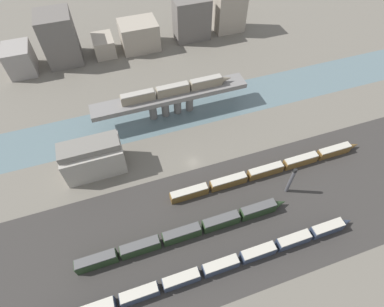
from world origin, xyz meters
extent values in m
plane|color=#666056|center=(0.00, 0.00, 0.00)|extent=(400.00, 400.00, 0.00)
cube|color=#33302D|center=(0.00, -24.00, 0.00)|extent=(280.00, 42.00, 0.01)
cube|color=slate|center=(0.00, 25.71, 0.00)|extent=(320.00, 19.59, 0.01)
cube|color=slate|center=(0.00, 25.71, 8.79)|extent=(59.01, 7.49, 1.87)
cylinder|color=slate|center=(-7.35, 25.71, 3.93)|extent=(2.94, 2.94, 7.85)
cylinder|color=slate|center=(-2.45, 25.71, 3.93)|extent=(2.94, 2.94, 7.85)
cylinder|color=slate|center=(2.45, 25.71, 3.93)|extent=(2.94, 2.94, 7.85)
cylinder|color=slate|center=(7.35, 25.71, 3.93)|extent=(2.94, 2.94, 7.85)
cube|color=gray|center=(-12.00, 25.71, 11.35)|extent=(12.35, 2.77, 3.25)
cube|color=#9E998E|center=(-12.00, 25.71, 13.18)|extent=(11.86, 2.55, 0.40)
cube|color=gray|center=(0.98, 25.71, 11.35)|extent=(12.35, 2.77, 3.25)
cube|color=#9E998E|center=(0.98, 25.71, 13.18)|extent=(11.86, 2.55, 0.40)
cube|color=gray|center=(13.96, 25.71, 11.35)|extent=(12.35, 2.77, 3.25)
cube|color=#9E998E|center=(13.96, 25.71, 13.18)|extent=(11.86, 2.55, 0.40)
cone|color=gray|center=(22.29, 25.71, 11.19)|extent=(4.32, 2.50, 2.50)
cube|color=#2D384C|center=(-26.43, -36.11, 1.57)|extent=(9.88, 2.85, 3.14)
cube|color=#B7B2A3|center=(-26.43, -36.11, 3.34)|extent=(9.49, 2.62, 0.40)
cube|color=#2D384C|center=(-15.45, -36.11, 1.57)|extent=(9.88, 2.85, 3.14)
cube|color=#B7B2A3|center=(-15.45, -36.11, 3.34)|extent=(9.49, 2.62, 0.40)
cube|color=#2D384C|center=(-4.47, -36.11, 1.57)|extent=(9.88, 2.85, 3.14)
cube|color=#B7B2A3|center=(-4.47, -36.11, 3.34)|extent=(9.49, 2.62, 0.40)
cube|color=#2D384C|center=(6.51, -36.11, 1.57)|extent=(9.88, 2.85, 3.14)
cube|color=#B7B2A3|center=(6.51, -36.11, 3.34)|extent=(9.49, 2.62, 0.40)
cube|color=#2D384C|center=(17.49, -36.11, 1.57)|extent=(9.88, 2.85, 3.14)
cube|color=#B7B2A3|center=(17.49, -36.11, 3.34)|extent=(9.49, 2.62, 0.40)
cube|color=#2D384C|center=(28.48, -36.11, 1.57)|extent=(9.88, 2.85, 3.14)
cube|color=#B7B2A3|center=(28.48, -36.11, 3.34)|extent=(9.49, 2.62, 0.40)
cone|color=#2D384C|center=(35.15, -36.11, 1.41)|extent=(3.46, 2.56, 2.56)
cube|color=#23381E|center=(-35.52, -24.46, 1.82)|extent=(11.11, 2.83, 3.63)
cube|color=#4C4C4C|center=(-35.52, -24.46, 3.83)|extent=(10.67, 2.60, 0.40)
cube|color=#23381E|center=(-23.57, -24.46, 1.82)|extent=(11.11, 2.83, 3.63)
cube|color=#4C4C4C|center=(-23.57, -24.46, 3.83)|extent=(10.67, 2.60, 0.40)
cube|color=#23381E|center=(-11.62, -24.46, 1.82)|extent=(11.11, 2.83, 3.63)
cube|color=#4C4C4C|center=(-11.62, -24.46, 3.83)|extent=(10.67, 2.60, 0.40)
cube|color=#23381E|center=(0.33, -24.46, 1.82)|extent=(11.11, 2.83, 3.63)
cube|color=#4C4C4C|center=(0.33, -24.46, 3.83)|extent=(10.67, 2.60, 0.40)
cube|color=#23381E|center=(12.29, -24.46, 1.82)|extent=(11.11, 2.83, 3.63)
cube|color=#4C4C4C|center=(12.29, -24.46, 3.83)|extent=(10.67, 2.60, 0.40)
cone|color=#23381E|center=(19.79, -24.46, 1.64)|extent=(3.89, 2.54, 2.54)
cube|color=brown|center=(-5.33, -12.20, 1.51)|extent=(12.21, 2.62, 3.01)
cube|color=#B7B2A3|center=(-5.33, -12.20, 3.21)|extent=(11.72, 2.41, 0.40)
cube|color=brown|center=(7.93, -12.20, 1.51)|extent=(12.21, 2.62, 3.01)
cube|color=#B7B2A3|center=(7.93, -12.20, 3.21)|extent=(11.72, 2.41, 0.40)
cube|color=brown|center=(21.19, -12.20, 1.51)|extent=(12.21, 2.62, 3.01)
cube|color=#B7B2A3|center=(21.19, -12.20, 3.21)|extent=(11.72, 2.41, 0.40)
cube|color=brown|center=(34.45, -12.20, 1.51)|extent=(12.21, 2.62, 3.01)
cube|color=#B7B2A3|center=(34.45, -12.20, 3.21)|extent=(11.72, 2.41, 0.40)
cube|color=brown|center=(47.71, -12.20, 1.51)|extent=(12.21, 2.62, 3.01)
cube|color=#B7B2A3|center=(47.71, -12.20, 3.21)|extent=(11.72, 2.41, 0.40)
cone|color=brown|center=(55.95, -12.20, 1.36)|extent=(4.27, 2.35, 2.35)
cube|color=#9E998E|center=(-31.43, 7.88, 5.23)|extent=(19.21, 10.16, 10.45)
cube|color=slate|center=(-31.43, 7.88, 11.60)|extent=(18.83, 7.11, 2.29)
cylinder|color=#4C4C51|center=(24.68, -20.36, 5.22)|extent=(1.05, 1.05, 10.44)
cube|color=black|center=(24.68, -20.36, 11.04)|extent=(1.00, 0.70, 1.20)
cube|color=gray|center=(-54.92, 73.36, 5.97)|extent=(11.10, 13.75, 11.94)
cube|color=#605B56|center=(-36.37, 76.13, 11.00)|extent=(14.53, 15.77, 22.00)
cube|color=gray|center=(-18.46, 75.84, 4.10)|extent=(9.30, 12.94, 8.19)
cube|color=gray|center=(-1.32, 75.39, 6.42)|extent=(17.40, 13.96, 12.83)
cube|color=#605B56|center=(25.12, 75.32, 9.71)|extent=(17.11, 9.72, 19.42)
cube|color=gray|center=(45.73, 76.73, 11.83)|extent=(14.65, 9.57, 23.66)
camera|label=1|loc=(-20.13, -58.55, 82.42)|focal=28.00mm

